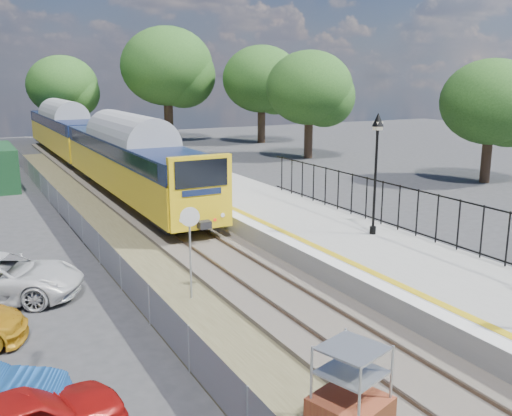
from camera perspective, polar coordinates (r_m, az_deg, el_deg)
ground at (r=15.14m, az=10.24°, el=-13.86°), size 120.00×120.00×0.00m
track_bed at (r=22.74m, az=-5.93°, el=-4.18°), size 5.90×80.00×0.29m
platform at (r=23.34m, az=6.33°, el=-2.82°), size 5.00×70.00×0.90m
platform_edge at (r=22.15m, az=1.93°, el=-2.39°), size 0.90×70.00×0.01m
victorian_lamp_north at (r=21.68m, az=11.99°, el=6.14°), size 0.44×0.44×4.60m
palisade_fence at (r=20.35m, az=21.17°, el=-1.97°), size 0.12×26.00×2.00m
wire_fence at (r=23.74m, az=-16.48°, el=-2.64°), size 0.06×52.00×1.20m
tree_line at (r=53.43m, az=-17.68°, el=12.26°), size 56.80×43.80×11.88m
train at (r=42.29m, az=-16.29°, el=6.49°), size 2.82×40.83×3.51m
brick_plinth at (r=11.33m, az=9.44°, el=-18.18°), size 1.57×1.57×2.01m
speed_sign at (r=17.41m, az=-6.61°, el=-2.89°), size 0.59×0.16×2.98m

